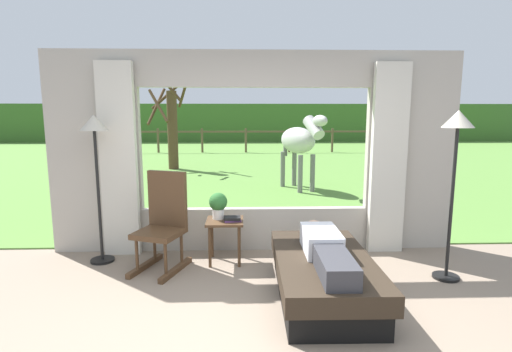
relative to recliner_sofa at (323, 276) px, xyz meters
name	(u,v)px	position (x,y,z in m)	size (l,w,h in m)	color
ground_plane	(264,348)	(-0.62, -0.82, -0.22)	(12.00, 12.00, 0.00)	gray
back_wall_with_window	(255,155)	(-0.62, 1.44, 1.03)	(5.20, 0.12, 2.55)	#ADA599
curtain_panel_left	(119,161)	(-2.31, 1.30, 0.98)	(0.44, 0.10, 2.40)	beige
curtain_panel_right	(388,160)	(1.07, 1.30, 0.98)	(0.44, 0.10, 2.40)	beige
outdoor_pasture_lawn	(246,158)	(-0.62, 12.34, -0.21)	(36.00, 21.68, 0.02)	#568438
distant_hill_ridge	(245,123)	(-0.62, 22.18, 0.98)	(36.00, 2.00, 2.40)	#3B6428
recliner_sofa	(323,276)	(0.00, 0.00, 0.00)	(0.92, 1.71, 0.42)	black
reclining_person	(325,248)	(0.00, -0.05, 0.30)	(0.35, 1.43, 0.22)	silver
rocking_chair	(163,222)	(-1.69, 0.83, 0.33)	(0.66, 0.79, 1.12)	#4C331E
side_table	(225,228)	(-0.99, 0.98, 0.21)	(0.44, 0.44, 0.52)	#4C331E
potted_plant	(218,204)	(-1.07, 1.04, 0.48)	(0.22, 0.22, 0.32)	silver
book_stack	(232,219)	(-0.90, 0.93, 0.33)	(0.21, 0.16, 0.05)	#59336B
floor_lamp_left	(95,144)	(-2.48, 1.04, 1.20)	(0.32, 0.32, 1.76)	black
floor_lamp_right	(456,144)	(1.44, 0.41, 1.24)	(0.32, 0.32, 1.81)	black
horse	(299,141)	(0.54, 5.42, 0.94)	(1.01, 1.79, 1.73)	#B2B2AD
pasture_tree	(171,125)	(-3.03, 9.05, 1.22)	(1.34, 1.46, 3.23)	#4C3823
pasture_fence_line	(246,137)	(-0.62, 14.45, 0.53)	(16.10, 0.10, 1.10)	brown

